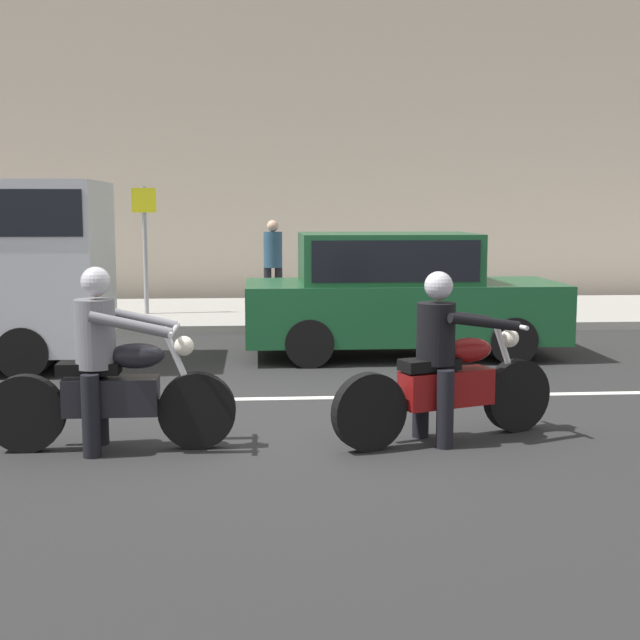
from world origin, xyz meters
The scene contains 9 objects.
ground_plane centered at (0.00, 0.00, 0.00)m, with size 80.00×80.00×0.00m, color #252525.
sidewalk_slab centered at (0.00, 8.00, 0.07)m, with size 40.00×4.40×0.14m, color #99968E.
building_facade centered at (0.00, 11.40, 6.47)m, with size 40.00×1.40×12.94m, color #B7A893.
lane_marking_stripe centered at (0.13, 0.90, 0.00)m, with size 18.00×0.14×0.01m, color silver.
motorcycle_with_rider_gray centered at (-1.54, -0.99, 0.65)m, with size 2.11×0.70×1.58m.
motorcycle_with_rider_black_leather centered at (1.39, -0.90, 0.63)m, with size 2.13×0.99×1.52m.
parked_sedan_forest_green centered at (1.67, 3.54, 0.88)m, with size 4.36×1.82×1.72m.
street_sign_post centered at (-2.30, 7.56, 1.55)m, with size 0.44×0.08×2.31m.
pedestrian_bystander centered at (0.02, 7.44, 1.13)m, with size 0.34×0.34×1.71m.
Camera 1 is at (-0.27, -8.29, 2.07)m, focal length 48.28 mm.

